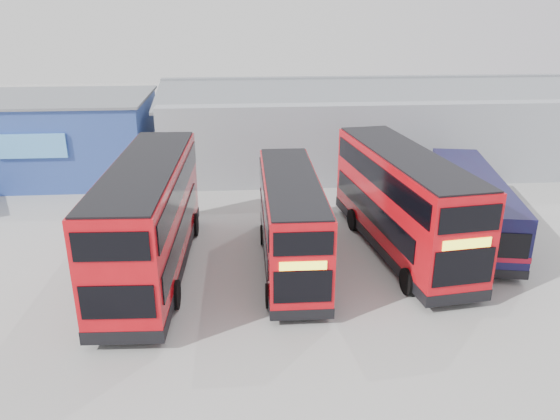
# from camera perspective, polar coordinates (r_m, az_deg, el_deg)

# --- Properties ---
(ground_plane) EXTENTS (120.00, 120.00, 0.00)m
(ground_plane) POSITION_cam_1_polar(r_m,az_deg,el_deg) (20.47, 2.47, -10.69)
(ground_plane) COLOR gray
(ground_plane) RESTS_ON ground
(office_block) EXTENTS (12.30, 8.32, 5.12)m
(office_block) POSITION_cam_1_polar(r_m,az_deg,el_deg) (38.06, -22.52, 7.12)
(office_block) COLOR navy
(office_block) RESTS_ON ground
(maintenance_shed) EXTENTS (30.50, 12.00, 5.89)m
(maintenance_shed) POSITION_cam_1_polar(r_m,az_deg,el_deg) (39.48, 10.81, 8.85)
(maintenance_shed) COLOR gray
(maintenance_shed) RESTS_ON ground
(double_decker_left) EXTENTS (3.21, 11.39, 4.77)m
(double_decker_left) POSITION_cam_1_polar(r_m,az_deg,el_deg) (22.81, -13.48, -1.11)
(double_decker_left) COLOR red
(double_decker_left) RESTS_ON ground
(double_decker_centre) EXTENTS (2.50, 9.53, 4.01)m
(double_decker_centre) POSITION_cam_1_polar(r_m,az_deg,el_deg) (22.90, 1.15, -1.43)
(double_decker_centre) COLOR red
(double_decker_centre) RESTS_ON ground
(double_decker_right) EXTENTS (4.02, 11.14, 4.61)m
(double_decker_right) POSITION_cam_1_polar(r_m,az_deg,el_deg) (24.86, 12.66, 0.65)
(double_decker_right) COLOR red
(double_decker_right) RESTS_ON ground
(single_decker_blue) EXTENTS (4.38, 10.90, 2.89)m
(single_decker_blue) POSITION_cam_1_polar(r_m,az_deg,el_deg) (28.02, 19.40, 0.41)
(single_decker_blue) COLOR #0C0F36
(single_decker_blue) RESTS_ON ground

